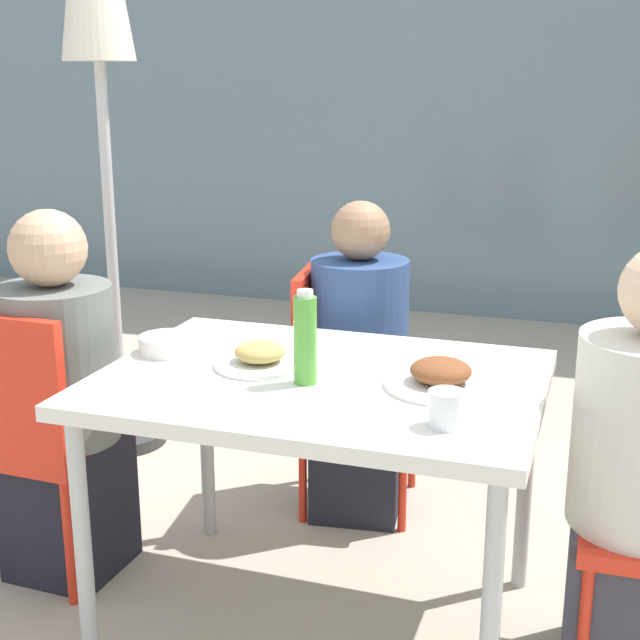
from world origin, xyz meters
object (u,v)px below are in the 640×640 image
Objects in this scene: person_far at (359,372)px; drinking_cup at (446,409)px; person_left at (61,408)px; chair_left at (31,426)px; salad_bowl at (168,344)px; chair_far at (338,371)px; bottle at (305,339)px.

drinking_cup is at bearing 19.53° from person_far.
drinking_cup is at bearing -10.69° from person_left.
chair_left is 0.49m from salad_bowl.
chair_far is 3.51× the size of bottle.
person_left reaches higher than chair_far.
salad_bowl is at bearing -39.18° from person_far.
person_left is 7.01× the size of salad_bowl.
drinking_cup is at bearing 22.63° from chair_far.
person_far reaches higher than chair_left.
person_left is at bearing 167.29° from drinking_cup.
salad_bowl is (-0.39, -0.62, 0.24)m from person_far.
drinking_cup is 0.52× the size of salad_bowl.
chair_far is 0.76m from salad_bowl.
person_left reaches higher than salad_bowl.
drinking_cup is (0.46, -0.91, 0.26)m from person_far.
person_left reaches higher than person_far.
salad_bowl is at bearing 160.65° from drinking_cup.
person_left is 1.31× the size of chair_far.
salad_bowl is (-0.30, -0.66, 0.26)m from chair_far.
chair_far is 5.34× the size of salad_bowl.
chair_far is 0.78× the size of person_far.
person_far is at bearing 95.18° from bottle.
salad_bowl is at bearing 16.69° from chair_left.
chair_left is 10.26× the size of drinking_cup.
chair_left reaches higher than drinking_cup.
chair_far is at bearing 65.46° from salad_bowl.
chair_far is 0.86m from bottle.
bottle is 0.48m from salad_bowl.
chair_left reaches higher than salad_bowl.
salad_bowl is at bearing 165.01° from bottle.
person_left is 0.42m from salad_bowl.
person_far is (0.74, 0.64, -0.01)m from person_left.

